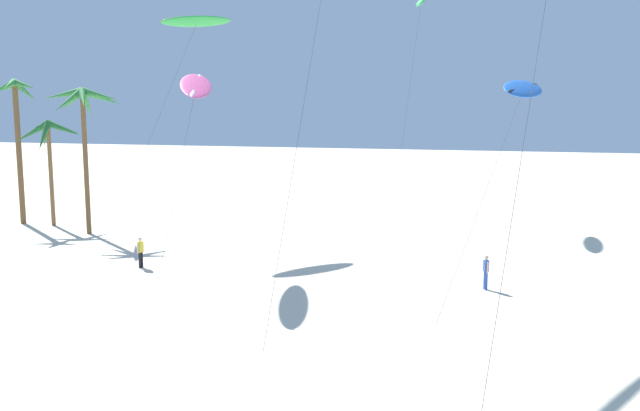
% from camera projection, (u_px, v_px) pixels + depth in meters
% --- Properties ---
extents(palm_tree_0, '(3.94, 3.65, 11.04)m').
position_uv_depth(palm_tree_0, '(16.00, 112.00, 49.11)').
color(palm_tree_0, brown).
rests_on(palm_tree_0, ground).
extents(palm_tree_1, '(4.77, 4.57, 7.99)m').
position_uv_depth(palm_tree_1, '(50.00, 139.00, 48.61)').
color(palm_tree_1, brown).
rests_on(palm_tree_1, ground).
extents(palm_tree_2, '(5.31, 4.63, 10.25)m').
position_uv_depth(palm_tree_2, '(83.00, 109.00, 44.89)').
color(palm_tree_2, brown).
rests_on(palm_tree_2, ground).
extents(flying_kite_0, '(4.91, 7.84, 11.09)m').
position_uv_depth(flying_kite_0, '(196.00, 85.00, 34.82)').
color(flying_kite_0, '#EA5193').
rests_on(flying_kite_0, ground).
extents(flying_kite_4, '(4.10, 10.97, 10.44)m').
position_uv_depth(flying_kite_4, '(523.00, 89.00, 32.05)').
color(flying_kite_4, blue).
rests_on(flying_kite_4, ground).
extents(flying_kite_5, '(2.60, 6.88, 18.60)m').
position_uv_depth(flying_kite_5, '(421.00, 2.00, 52.62)').
color(flying_kite_5, green).
rests_on(flying_kite_5, ground).
extents(flying_kite_6, '(3.75, 12.06, 15.34)m').
position_uv_depth(flying_kite_6, '(197.00, 21.00, 44.06)').
color(flying_kite_6, green).
rests_on(flying_kite_6, ground).
extents(person_foreground_walker, '(0.23, 0.51, 1.71)m').
position_uv_depth(person_foreground_walker, '(140.00, 251.00, 35.79)').
color(person_foreground_walker, black).
rests_on(person_foreground_walker, ground).
extents(person_near_left, '(0.31, 0.47, 1.69)m').
position_uv_depth(person_near_left, '(486.00, 271.00, 31.31)').
color(person_near_left, '#284CA3').
rests_on(person_near_left, ground).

